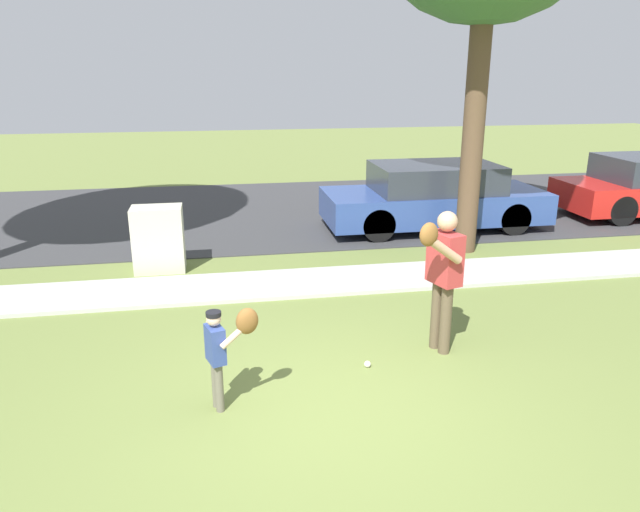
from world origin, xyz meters
TOP-DOWN VIEW (x-y plane):
  - ground_plane at (0.00, 3.50)m, footprint 48.00×48.00m
  - sidewalk_strip at (0.00, 3.60)m, footprint 36.00×1.20m
  - road_surface at (0.00, 8.60)m, footprint 36.00×6.80m
  - person_adult at (1.54, 1.08)m, footprint 0.65×0.77m
  - person_child at (-0.96, 0.26)m, footprint 0.54×0.35m
  - baseball at (0.62, 0.84)m, footprint 0.07×0.07m
  - utility_cabinet at (-1.92, 4.69)m, footprint 0.81×0.53m
  - parked_wagon_blue at (3.47, 6.46)m, footprint 4.50×1.80m

SIDE VIEW (x-z plane):
  - ground_plane at x=0.00m, z-range 0.00..0.00m
  - road_surface at x=0.00m, z-range 0.00..0.02m
  - sidewalk_strip at x=0.00m, z-range 0.00..0.06m
  - baseball at x=0.62m, z-range 0.00..0.07m
  - utility_cabinet at x=-1.92m, z-range 0.00..1.07m
  - parked_wagon_blue at x=3.47m, z-range 0.00..1.32m
  - person_child at x=-0.96m, z-range 0.16..1.24m
  - person_adult at x=1.54m, z-range 0.20..1.89m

